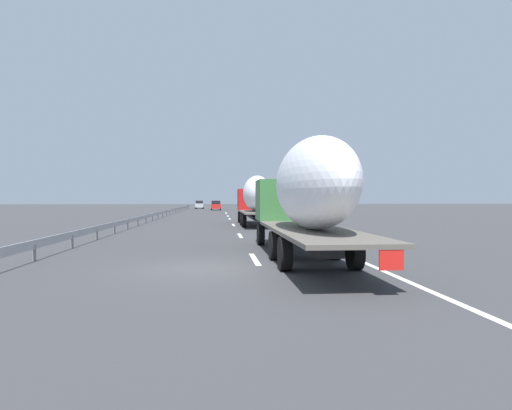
{
  "coord_description": "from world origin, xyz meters",
  "views": [
    {
      "loc": [
        -14.1,
        -0.43,
        2.21
      ],
      "look_at": [
        15.9,
        -3.07,
        1.78
      ],
      "focal_mm": 31.12,
      "sensor_mm": 36.0,
      "label": 1
    }
  ],
  "objects_px": {
    "truck_lead": "(255,198)",
    "car_red_compact": "(216,205)",
    "road_sign": "(266,199)",
    "car_silver_hatch": "(200,205)",
    "truck_trailing": "(305,193)"
  },
  "relations": [
    {
      "from": "truck_lead",
      "to": "car_silver_hatch",
      "type": "height_order",
      "value": "truck_lead"
    },
    {
      "from": "truck_trailing",
      "to": "road_sign",
      "type": "bearing_deg",
      "value": -4.36
    },
    {
      "from": "truck_lead",
      "to": "road_sign",
      "type": "bearing_deg",
      "value": -8.89
    },
    {
      "from": "truck_lead",
      "to": "car_silver_hatch",
      "type": "relative_size",
      "value": 2.97
    },
    {
      "from": "truck_lead",
      "to": "car_red_compact",
      "type": "distance_m",
      "value": 49.51
    },
    {
      "from": "truck_trailing",
      "to": "car_red_compact",
      "type": "xyz_separation_m",
      "value": [
        70.23,
        3.39,
        -1.5
      ]
    },
    {
      "from": "truck_trailing",
      "to": "car_silver_hatch",
      "type": "xyz_separation_m",
      "value": [
        82.59,
        7.03,
        -1.52
      ]
    },
    {
      "from": "truck_lead",
      "to": "car_silver_hatch",
      "type": "distance_m",
      "value": 62.14
    },
    {
      "from": "car_silver_hatch",
      "to": "road_sign",
      "type": "height_order",
      "value": "road_sign"
    },
    {
      "from": "road_sign",
      "to": "truck_lead",
      "type": "bearing_deg",
      "value": 171.11
    },
    {
      "from": "truck_lead",
      "to": "truck_trailing",
      "type": "height_order",
      "value": "truck_trailing"
    },
    {
      "from": "truck_lead",
      "to": "road_sign",
      "type": "distance_m",
      "value": 20.06
    },
    {
      "from": "truck_lead",
      "to": "car_red_compact",
      "type": "bearing_deg",
      "value": 3.93
    },
    {
      "from": "car_red_compact",
      "to": "road_sign",
      "type": "height_order",
      "value": "road_sign"
    },
    {
      "from": "car_red_compact",
      "to": "road_sign",
      "type": "bearing_deg",
      "value": -167.62
    }
  ]
}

